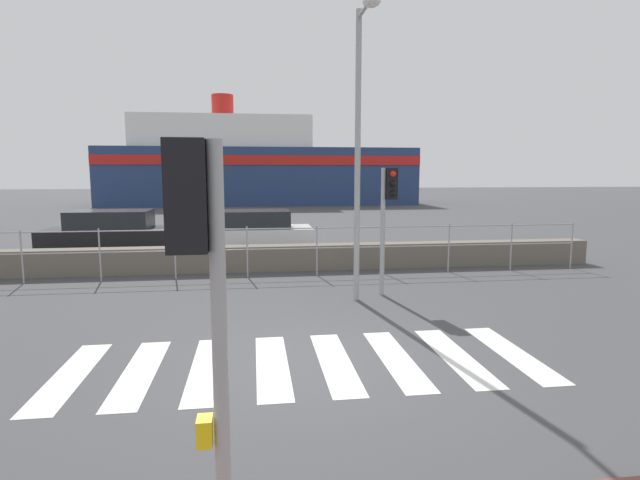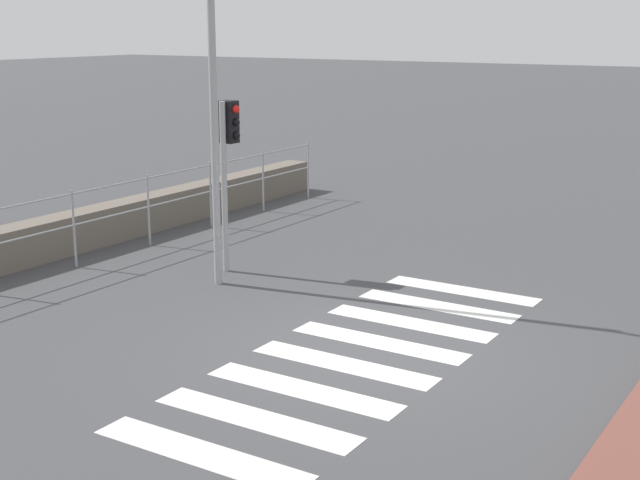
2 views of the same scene
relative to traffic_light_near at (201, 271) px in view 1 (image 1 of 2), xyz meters
The scene contains 10 objects.
ground_plane 4.36m from the traffic_light_near, 73.79° to the left, with size 160.00×160.00×0.00m, color #424244.
crosswalk 4.34m from the traffic_light_near, 74.64° to the left, with size 6.75×2.40×0.01m.
seawall 10.81m from the traffic_light_near, 84.26° to the left, with size 18.12×0.55×0.70m.
harbor_fence 9.87m from the traffic_light_near, 83.75° to the left, with size 16.35×0.04×1.33m.
traffic_light_near is the anchor object (origin of this frame).
traffic_light_far 8.11m from the traffic_light_near, 66.49° to the left, with size 0.34×0.32×2.80m.
streetlamp 7.45m from the traffic_light_near, 70.06° to the left, with size 0.32×1.35×5.91m.
ferry_boat 40.24m from the traffic_light_near, 89.37° to the left, with size 25.82×6.92×9.10m.
parked_car_black 15.60m from the traffic_light_near, 107.03° to the left, with size 4.42×1.89×1.40m.
parked_car_white 14.93m from the traffic_light_near, 88.35° to the left, with size 3.98×1.89×1.36m.
Camera 1 is at (-0.74, -6.76, 2.70)m, focal length 28.00 mm.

